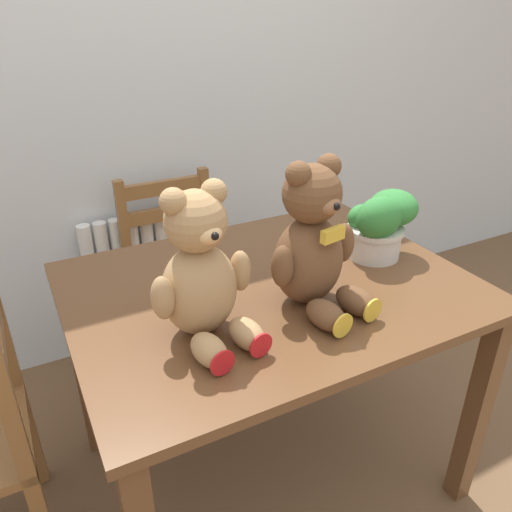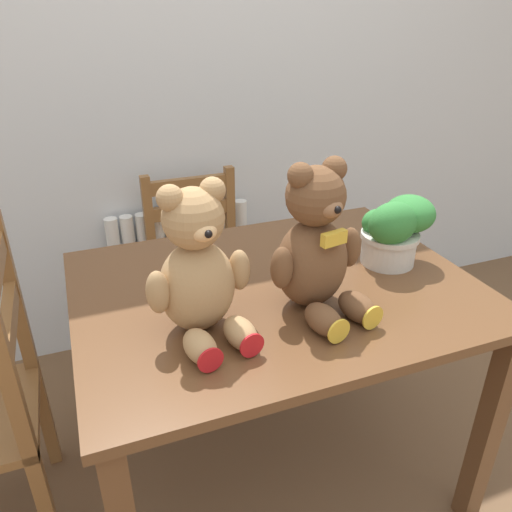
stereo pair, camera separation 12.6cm
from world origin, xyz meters
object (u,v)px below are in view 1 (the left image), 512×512
object	(u,v)px
teddy_bear_right	(313,245)
potted_plant	(380,223)
wooden_chair_behind	(180,274)
teddy_bear_left	(201,274)

from	to	relation	value
teddy_bear_right	potted_plant	world-z (taller)	teddy_bear_right
wooden_chair_behind	teddy_bear_right	bearing A→B (deg)	96.10
teddy_bear_left	teddy_bear_right	bearing A→B (deg)	170.84
wooden_chair_behind	teddy_bear_left	distance (m)	1.03
teddy_bear_left	potted_plant	bearing A→B (deg)	-177.71
potted_plant	teddy_bear_left	bearing A→B (deg)	-168.67
teddy_bear_left	potted_plant	xyz separation A→B (m)	(0.66, 0.13, -0.05)
teddy_bear_right	potted_plant	distance (m)	0.38
teddy_bear_left	teddy_bear_right	size ratio (longest dim) A/B	0.96
potted_plant	wooden_chair_behind	bearing A→B (deg)	120.64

